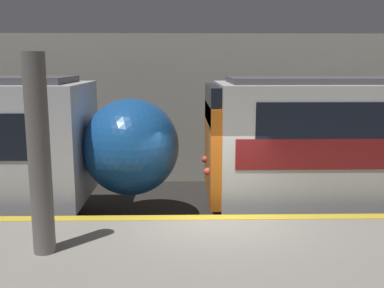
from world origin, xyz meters
TOP-DOWN VIEW (x-y plane):
  - ground_plane at (0.00, 0.00)m, footprint 120.00×120.00m
  - platform at (0.00, -1.87)m, footprint 40.00×3.75m
  - station_rear_barrier at (0.00, 6.21)m, footprint 50.00×0.15m
  - support_pillar_near at (-3.01, -1.80)m, footprint 0.37×0.37m

SIDE VIEW (x-z plane):
  - ground_plane at x=0.00m, z-range 0.00..0.00m
  - platform at x=0.00m, z-range 0.00..0.91m
  - station_rear_barrier at x=0.00m, z-range 0.00..5.04m
  - support_pillar_near at x=-3.01m, z-range 0.91..4.27m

